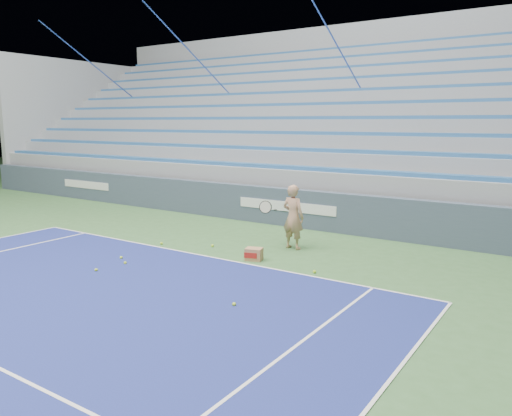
{
  "coord_description": "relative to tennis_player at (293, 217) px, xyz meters",
  "views": [
    {
      "loc": [
        7.2,
        3.39,
        3.03
      ],
      "look_at": [
        1.19,
        12.38,
        1.15
      ],
      "focal_mm": 35.0,
      "sensor_mm": 36.0,
      "label": 1
    }
  ],
  "objects": [
    {
      "name": "tennis_ball_2",
      "position": [
        -1.7,
        -0.96,
        -0.75
      ],
      "size": [
        0.07,
        0.07,
        0.07
      ],
      "primitive_type": "sphere",
      "color": "#BEE32E",
      "rests_on": "ground"
    },
    {
      "name": "tennis_ball_0",
      "position": [
        -2.72,
        -2.94,
        -0.75
      ],
      "size": [
        0.07,
        0.07,
        0.07
      ],
      "primitive_type": "sphere",
      "color": "#BEE32E",
      "rests_on": "ground"
    },
    {
      "name": "tennis_ball_6",
      "position": [
        -2.91,
        -1.48,
        -0.75
      ],
      "size": [
        0.07,
        0.07,
        0.07
      ],
      "primitive_type": "sphere",
      "color": "#BEE32E",
      "rests_on": "ground"
    },
    {
      "name": "bleachers",
      "position": [
        -1.43,
        7.99,
        1.58
      ],
      "size": [
        31.0,
        9.15,
        7.3
      ],
      "color": "gray",
      "rests_on": "ground"
    },
    {
      "name": "tennis_ball_5",
      "position": [
        -2.32,
        -3.18,
        -0.75
      ],
      "size": [
        0.07,
        0.07,
        0.07
      ],
      "primitive_type": "sphere",
      "color": "#BEE32E",
      "rests_on": "ground"
    },
    {
      "name": "tennis_ball_1",
      "position": [
        -2.41,
        -3.87,
        -0.75
      ],
      "size": [
        0.07,
        0.07,
        0.07
      ],
      "primitive_type": "sphere",
      "color": "#BEE32E",
      "rests_on": "ground"
    },
    {
      "name": "ball_box",
      "position": [
        -0.21,
        -1.36,
        -0.65
      ],
      "size": [
        0.43,
        0.38,
        0.27
      ],
      "color": "#A3764F",
      "rests_on": "ground"
    },
    {
      "name": "sponsor_barrier",
      "position": [
        -1.43,
        2.27,
        -0.23
      ],
      "size": [
        30.0,
        0.32,
        1.1
      ],
      "color": "#3B495B",
      "rests_on": "ground"
    },
    {
      "name": "tennis_player",
      "position": [
        0.0,
        0.0,
        0.0
      ],
      "size": [
        0.9,
        0.83,
        1.56
      ],
      "color": "tan",
      "rests_on": "ground"
    },
    {
      "name": "tennis_ball_4",
      "position": [
        1.36,
        -1.49,
        -0.75
      ],
      "size": [
        0.07,
        0.07,
        0.07
      ],
      "primitive_type": "sphere",
      "color": "#BEE32E",
      "rests_on": "ground"
    },
    {
      "name": "tennis_ball_3",
      "position": [
        1.08,
        -3.87,
        -0.75
      ],
      "size": [
        0.07,
        0.07,
        0.07
      ],
      "primitive_type": "sphere",
      "color": "#BEE32E",
      "rests_on": "ground"
    }
  ]
}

